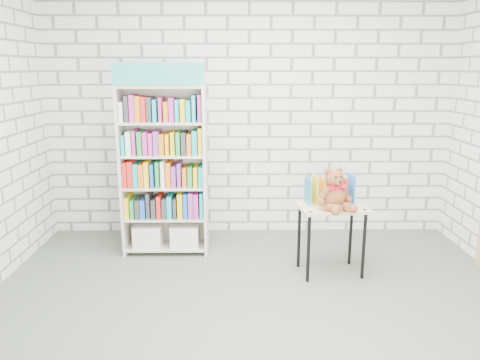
{
  "coord_description": "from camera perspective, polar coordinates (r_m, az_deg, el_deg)",
  "views": [
    {
      "loc": [
        -0.16,
        -3.25,
        1.87
      ],
      "look_at": [
        -0.11,
        0.95,
        0.86
      ],
      "focal_mm": 35.0,
      "sensor_mm": 36.0,
      "label": 1
    }
  ],
  "objects": [
    {
      "name": "table_books",
      "position": [
        4.39,
        10.84,
        -1.16
      ],
      "size": [
        0.44,
        0.24,
        0.25
      ],
      "color": "teal",
      "rests_on": "display_table"
    },
    {
      "name": "bookshelf",
      "position": [
        4.76,
        -9.2,
        1.29
      ],
      "size": [
        0.86,
        0.33,
        1.92
      ],
      "color": "beige",
      "rests_on": "ground"
    },
    {
      "name": "room_shell",
      "position": [
        3.25,
        2.21,
        11.97
      ],
      "size": [
        4.52,
        4.02,
        2.81
      ],
      "color": "silver",
      "rests_on": "ground"
    },
    {
      "name": "display_table",
      "position": [
        4.36,
        11.12,
        -4.25
      ],
      "size": [
        0.65,
        0.49,
        0.65
      ],
      "color": "tan",
      "rests_on": "ground"
    },
    {
      "name": "ground",
      "position": [
        3.75,
        1.95,
        -16.41
      ],
      "size": [
        4.5,
        4.5,
        0.0
      ],
      "primitive_type": "plane",
      "color": "#4E5649",
      "rests_on": "ground"
    },
    {
      "name": "teddy_bear",
      "position": [
        4.2,
        11.47,
        -1.53
      ],
      "size": [
        0.35,
        0.34,
        0.37
      ],
      "color": "maroon",
      "rests_on": "display_table"
    }
  ]
}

